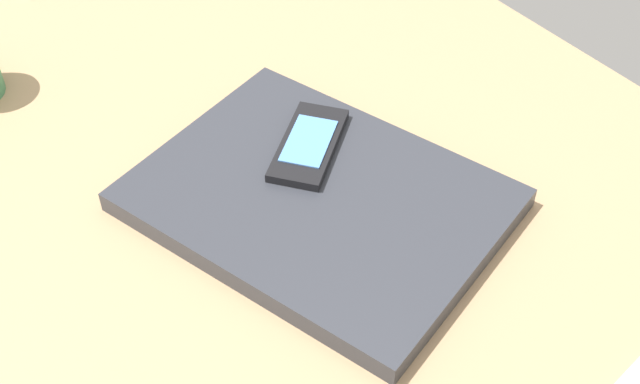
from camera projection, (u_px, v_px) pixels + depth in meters
The scene contains 3 objects.
desk_surface at pixel (283, 184), 83.68cm from camera, with size 120.00×80.00×3.00cm, color tan.
laptop_closed at pixel (320, 199), 78.48cm from camera, with size 32.69×24.65×2.13cm, color #33353D.
cell_phone_on_laptop at pixel (309, 145), 81.68cm from camera, with size 11.25×12.29×1.06cm.
Camera 1 is at (-50.96, 32.53, 59.47)cm, focal length 46.87 mm.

